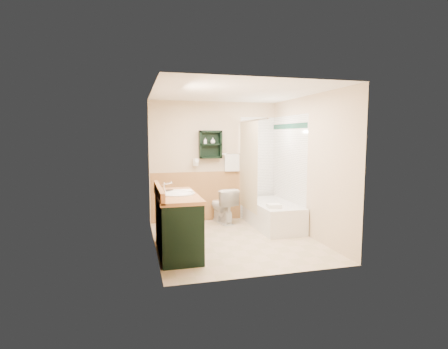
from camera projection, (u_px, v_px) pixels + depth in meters
floor at (235, 240)px, 5.76m from camera, size 3.00×3.00×0.00m
back_wall at (214, 162)px, 7.09m from camera, size 2.60×0.04×2.40m
left_wall at (152, 170)px, 5.30m from camera, size 0.04×3.00×2.40m
right_wall at (309, 166)px, 5.97m from camera, size 0.04×3.00×2.40m
ceiling at (236, 91)px, 5.50m from camera, size 2.60×3.00×0.04m
wainscot_left at (156, 215)px, 5.38m from camera, size 2.98×2.98×1.00m
wainscot_back at (215, 196)px, 7.14m from camera, size 2.58×2.58×1.00m
mirror_frame at (158, 152)px, 4.75m from camera, size 1.30×1.30×1.00m
mirror_glass at (158, 152)px, 4.75m from camera, size 1.20×1.20×0.90m
tile_right at (288, 171)px, 6.69m from camera, size 1.50×1.50×2.10m
tile_back at (262, 168)px, 7.33m from camera, size 0.95×0.95×2.10m
tile_accent at (289, 126)px, 6.60m from camera, size 1.50×1.50×0.10m
wall_shelf at (210, 144)px, 6.92m from camera, size 0.45×0.15×0.55m
hair_dryer at (196, 162)px, 6.91m from camera, size 0.10×0.24×0.18m
towel_bar at (232, 154)px, 7.10m from camera, size 0.40×0.06×0.40m
curtain_rod at (252, 120)px, 6.40m from camera, size 0.03×1.60×0.03m
shower_curtain at (248, 166)px, 6.66m from camera, size 1.05×1.05×1.70m
vanity at (177, 224)px, 5.13m from camera, size 0.59×1.38×0.87m
bathtub at (273, 215)px, 6.59m from camera, size 0.71×1.50×0.47m
toilet at (223, 206)px, 6.91m from camera, size 0.54×0.77×0.69m
counter_towel at (183, 192)px, 5.19m from camera, size 0.27×0.21×0.04m
vanity_book at (164, 185)px, 5.25m from camera, size 0.17×0.03×0.23m
tub_towel at (274, 206)px, 6.06m from camera, size 0.22×0.19×0.07m
soap_bottle_a at (205, 142)px, 6.88m from camera, size 0.07×0.13×0.05m
soap_bottle_b at (213, 141)px, 6.92m from camera, size 0.12×0.14×0.09m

